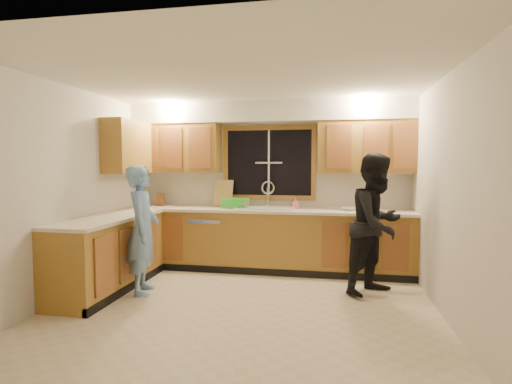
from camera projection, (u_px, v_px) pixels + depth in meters
floor at (242, 308)px, 4.39m from camera, size 4.20×4.20×0.00m
ceiling at (242, 77)px, 4.22m from camera, size 4.20×4.20×0.00m
wall_back at (269, 185)px, 6.17m from camera, size 4.20×0.00×4.20m
wall_left at (68, 192)px, 4.69m from camera, size 0.00×3.80×3.80m
wall_right at (450, 198)px, 3.92m from camera, size 0.00×3.80×3.80m
base_cabinets_back at (266, 241)px, 5.93m from camera, size 4.20×0.60×0.88m
base_cabinets_left at (109, 254)px, 5.04m from camera, size 0.60×1.90×0.88m
countertop_back at (266, 210)px, 5.88m from camera, size 4.20×0.63×0.04m
countertop_left at (109, 218)px, 5.00m from camera, size 0.63×1.90×0.04m
upper_cabinets_left at (177, 148)px, 6.23m from camera, size 1.35×0.33×0.75m
upper_cabinets_right at (366, 147)px, 5.70m from camera, size 1.35×0.33×0.75m
upper_cabinets_return at (127, 147)px, 5.72m from camera, size 0.33×0.90×0.75m
soffit at (267, 112)px, 5.92m from camera, size 4.20×0.35×0.30m
window_frame at (269, 163)px, 6.13m from camera, size 1.44×0.03×1.14m
sink at (266, 212)px, 5.90m from camera, size 0.86×0.52×0.57m
dishwasher at (211, 241)px, 6.08m from camera, size 0.60×0.56×0.82m
stove at (82, 265)px, 4.48m from camera, size 0.58×0.75×0.90m
man at (143, 229)px, 4.86m from camera, size 0.52×0.66×1.57m
woman at (377, 224)px, 4.83m from camera, size 1.04×1.05×1.71m
knife_block at (160, 199)px, 6.35m from camera, size 0.12×0.11×0.20m
cutting_board at (223, 193)px, 6.23m from camera, size 0.33×0.16×0.41m
dish_crate at (235, 203)px, 5.97m from camera, size 0.40×0.38×0.15m
soap_bottle at (295, 203)px, 5.88m from camera, size 0.09×0.10×0.17m
bowl at (348, 209)px, 5.69m from camera, size 0.24×0.24×0.05m
can_left at (246, 206)px, 5.76m from camera, size 0.07×0.07×0.11m
can_right at (245, 205)px, 5.76m from camera, size 0.09×0.09×0.13m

